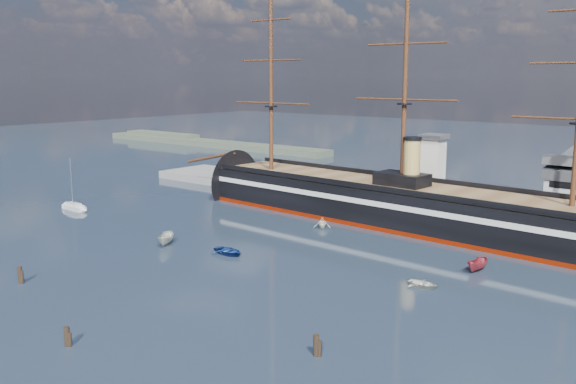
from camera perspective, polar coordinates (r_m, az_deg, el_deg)
The scene contains 14 objects.
ground at distance 115.06m, azimuth 3.79°, elevation -4.39°, with size 600.00×600.00×0.00m, color #212F3C.
quay at distance 141.00m, azimuth 15.69°, elevation -2.00°, with size 180.00×18.00×2.00m, color slate.
quay_tower at distance 139.51m, azimuth 12.76°, elevation 2.07°, with size 5.00×5.00×15.00m.
shoreline at distance 277.02m, azimuth -8.35°, elevation 4.50°, with size 120.00×10.00×4.00m.
warship at distance 130.98m, azimuth 8.60°, elevation -0.85°, with size 113.34×21.65×53.94m.
sailboat at distance 148.57m, azimuth -18.48°, elevation -1.25°, with size 7.24×2.48×11.42m.
motorboat_a at distance 114.09m, azimuth -10.77°, elevation -4.68°, with size 6.59×2.42×2.64m, color beige.
motorboat_b at distance 106.99m, azimuth -5.31°, elevation -5.55°, with size 3.61×1.44×1.68m, color navy.
motorboat_c at distance 101.74m, azimuth 16.46°, elevation -6.79°, with size 5.94×2.18×2.38m, color maroon.
motorboat_d at distance 124.84m, azimuth 3.05°, elevation -3.20°, with size 6.23×2.70×2.28m, color white.
motorboat_e at distance 92.62m, azimuth 11.92°, elevation -8.28°, with size 2.84×1.14×1.33m, color silver.
piling_near_left at distance 99.91m, azimuth -22.67°, elevation -7.49°, with size 0.64×0.64×3.21m, color black.
piling_near_mid at distance 76.21m, azimuth -19.00°, elevation -12.81°, with size 0.64×0.64×2.89m, color black.
piling_near_right at distance 70.04m, azimuth 2.51°, elevation -14.34°, with size 0.64×0.64×3.09m, color black.
Camera 1 is at (64.39, -50.75, 29.27)m, focal length 40.00 mm.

